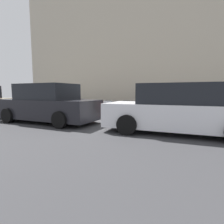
{
  "coord_description": "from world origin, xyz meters",
  "views": [
    {
      "loc": [
        -3.79,
        7.92,
        1.34
      ],
      "look_at": [
        -0.86,
        0.78,
        0.47
      ],
      "focal_mm": 28.3,
      "sensor_mm": 36.0,
      "label": 1
    }
  ],
  "objects_px": {
    "suitcase_silver_7": "(108,108)",
    "suitcase_maroon_8": "(99,109)",
    "suitcase_navy_9": "(90,107)",
    "suitcase_red_11": "(74,107)",
    "suitcase_red_4": "(137,109)",
    "suitcase_olive_10": "(82,108)",
    "parked_car_white_0": "(178,110)",
    "parked_car_charcoal_1": "(48,105)",
    "bollard_post": "(54,105)",
    "fire_hydrant": "(61,106)",
    "suitcase_olive_3": "(148,109)",
    "suitcase_teal_6": "(117,109)",
    "suitcase_maroon_1": "(172,112)",
    "suitcase_black_5": "(127,110)",
    "suitcase_silver_0": "(185,111)",
    "suitcase_navy_2": "(160,110)"
  },
  "relations": [
    {
      "from": "fire_hydrant",
      "to": "parked_car_charcoal_1",
      "type": "bearing_deg",
      "value": 116.79
    },
    {
      "from": "suitcase_black_5",
      "to": "suitcase_navy_9",
      "type": "xyz_separation_m",
      "value": [
        2.21,
        -0.09,
        0.11
      ]
    },
    {
      "from": "suitcase_navy_9",
      "to": "fire_hydrant",
      "type": "bearing_deg",
      "value": 1.57
    },
    {
      "from": "suitcase_maroon_1",
      "to": "bollard_post",
      "type": "height_order",
      "value": "bollard_post"
    },
    {
      "from": "suitcase_teal_6",
      "to": "bollard_post",
      "type": "height_order",
      "value": "bollard_post"
    },
    {
      "from": "parked_car_white_0",
      "to": "suitcase_silver_0",
      "type": "bearing_deg",
      "value": -94.87
    },
    {
      "from": "fire_hydrant",
      "to": "parked_car_white_0",
      "type": "bearing_deg",
      "value": 159.12
    },
    {
      "from": "fire_hydrant",
      "to": "suitcase_maroon_8",
      "type": "bearing_deg",
      "value": 179.63
    },
    {
      "from": "suitcase_navy_9",
      "to": "suitcase_olive_10",
      "type": "relative_size",
      "value": 0.95
    },
    {
      "from": "suitcase_silver_0",
      "to": "suitcase_navy_9",
      "type": "xyz_separation_m",
      "value": [
        5.01,
        -0.03,
        0.05
      ]
    },
    {
      "from": "suitcase_navy_2",
      "to": "suitcase_olive_3",
      "type": "xyz_separation_m",
      "value": [
        0.58,
        0.01,
        0.01
      ]
    },
    {
      "from": "suitcase_maroon_1",
      "to": "suitcase_navy_2",
      "type": "height_order",
      "value": "suitcase_navy_2"
    },
    {
      "from": "suitcase_navy_9",
      "to": "parked_car_charcoal_1",
      "type": "distance_m",
      "value": 2.74
    },
    {
      "from": "suitcase_maroon_1",
      "to": "suitcase_maroon_8",
      "type": "xyz_separation_m",
      "value": [
        3.88,
        -0.01,
        0.02
      ]
    },
    {
      "from": "suitcase_silver_0",
      "to": "fire_hydrant",
      "type": "xyz_separation_m",
      "value": [
        6.99,
        0.02,
        0.07
      ]
    },
    {
      "from": "suitcase_silver_0",
      "to": "suitcase_black_5",
      "type": "bearing_deg",
      "value": 1.1
    },
    {
      "from": "suitcase_navy_9",
      "to": "parked_car_white_0",
      "type": "bearing_deg",
      "value": 151.18
    },
    {
      "from": "suitcase_navy_9",
      "to": "suitcase_silver_0",
      "type": "bearing_deg",
      "value": 179.6
    },
    {
      "from": "parked_car_charcoal_1",
      "to": "suitcase_silver_0",
      "type": "bearing_deg",
      "value": -155.42
    },
    {
      "from": "suitcase_maroon_8",
      "to": "suitcase_red_11",
      "type": "bearing_deg",
      "value": 0.22
    },
    {
      "from": "suitcase_maroon_1",
      "to": "suitcase_navy_9",
      "type": "bearing_deg",
      "value": -0.98
    },
    {
      "from": "fire_hydrant",
      "to": "suitcase_maroon_1",
      "type": "bearing_deg",
      "value": 179.81
    },
    {
      "from": "suitcase_silver_7",
      "to": "suitcase_navy_9",
      "type": "relative_size",
      "value": 1.01
    },
    {
      "from": "suitcase_teal_6",
      "to": "parked_car_charcoal_1",
      "type": "distance_m",
      "value": 3.5
    },
    {
      "from": "suitcase_navy_9",
      "to": "suitcase_red_11",
      "type": "height_order",
      "value": "suitcase_navy_9"
    },
    {
      "from": "suitcase_red_4",
      "to": "suitcase_olive_10",
      "type": "relative_size",
      "value": 0.92
    },
    {
      "from": "parked_car_white_0",
      "to": "suitcase_olive_10",
      "type": "bearing_deg",
      "value": -25.69
    },
    {
      "from": "suitcase_olive_3",
      "to": "parked_car_white_0",
      "type": "relative_size",
      "value": 0.2
    },
    {
      "from": "suitcase_navy_9",
      "to": "parked_car_white_0",
      "type": "distance_m",
      "value": 5.47
    },
    {
      "from": "parked_car_charcoal_1",
      "to": "suitcase_red_11",
      "type": "bearing_deg",
      "value": -81.51
    },
    {
      "from": "suitcase_teal_6",
      "to": "suitcase_olive_10",
      "type": "relative_size",
      "value": 0.84
    },
    {
      "from": "suitcase_maroon_1",
      "to": "suitcase_black_5",
      "type": "xyz_separation_m",
      "value": [
        2.25,
        0.01,
        -0.0
      ]
    },
    {
      "from": "suitcase_maroon_1",
      "to": "parked_car_white_0",
      "type": "distance_m",
      "value": 2.61
    },
    {
      "from": "suitcase_silver_7",
      "to": "fire_hydrant",
      "type": "relative_size",
      "value": 1.08
    },
    {
      "from": "suitcase_maroon_1",
      "to": "suitcase_navy_9",
      "type": "relative_size",
      "value": 0.99
    },
    {
      "from": "suitcase_silver_7",
      "to": "suitcase_maroon_8",
      "type": "xyz_separation_m",
      "value": [
        0.55,
        0.04,
        -0.08
      ]
    },
    {
      "from": "bollard_post",
      "to": "suitcase_navy_9",
      "type": "bearing_deg",
      "value": -175.22
    },
    {
      "from": "parked_car_charcoal_1",
      "to": "suitcase_navy_9",
      "type": "bearing_deg",
      "value": -104.36
    },
    {
      "from": "suitcase_maroon_8",
      "to": "fire_hydrant",
      "type": "relative_size",
      "value": 1.07
    },
    {
      "from": "suitcase_olive_3",
      "to": "suitcase_black_5",
      "type": "relative_size",
      "value": 1.21
    },
    {
      "from": "parked_car_charcoal_1",
      "to": "bollard_post",
      "type": "bearing_deg",
      "value": -53.98
    },
    {
      "from": "suitcase_olive_10",
      "to": "suitcase_navy_9",
      "type": "bearing_deg",
      "value": -171.36
    },
    {
      "from": "suitcase_black_5",
      "to": "suitcase_silver_7",
      "type": "relative_size",
      "value": 0.99
    },
    {
      "from": "parked_car_white_0",
      "to": "parked_car_charcoal_1",
      "type": "height_order",
      "value": "parked_car_charcoal_1"
    },
    {
      "from": "parked_car_white_0",
      "to": "fire_hydrant",
      "type": "bearing_deg",
      "value": -20.88
    },
    {
      "from": "suitcase_olive_3",
      "to": "suitcase_teal_6",
      "type": "relative_size",
      "value": 1.36
    },
    {
      "from": "suitcase_red_11",
      "to": "suitcase_maroon_1",
      "type": "bearing_deg",
      "value": -179.99
    },
    {
      "from": "suitcase_olive_3",
      "to": "fire_hydrant",
      "type": "height_order",
      "value": "suitcase_olive_3"
    },
    {
      "from": "suitcase_navy_2",
      "to": "suitcase_navy_9",
      "type": "bearing_deg",
      "value": -1.59
    },
    {
      "from": "suitcase_silver_0",
      "to": "bollard_post",
      "type": "bearing_deg",
      "value": 1.3
    }
  ]
}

